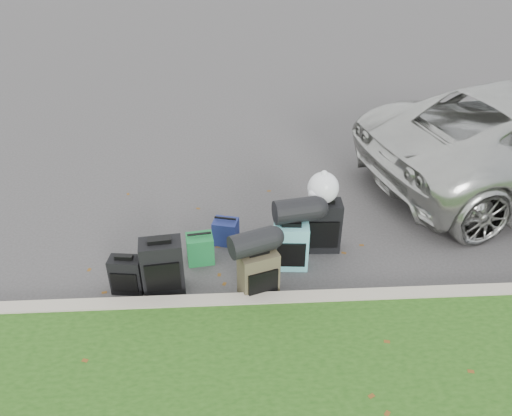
{
  "coord_description": "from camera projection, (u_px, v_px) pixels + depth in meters",
  "views": [
    {
      "loc": [
        -0.39,
        -5.08,
        3.86
      ],
      "look_at": [
        -0.1,
        0.2,
        0.55
      ],
      "focal_mm": 35.0,
      "sensor_mm": 36.0,
      "label": 1
    }
  ],
  "objects": [
    {
      "name": "suitcase_teal",
      "position": [
        291.0,
        246.0,
        5.98
      ],
      "size": [
        0.43,
        0.28,
        0.59
      ],
      "primitive_type": "cube",
      "rotation": [
        0.0,
        0.0,
        -0.08
      ],
      "color": "teal",
      "rests_on": "ground"
    },
    {
      "name": "trash_bag",
      "position": [
        323.0,
        188.0,
        6.01
      ],
      "size": [
        0.38,
        0.38,
        0.38
      ],
      "primitive_type": "sphere",
      "color": "white",
      "rests_on": "suitcase_large_black_right"
    },
    {
      "name": "duffel_right",
      "position": [
        296.0,
        210.0,
        5.84
      ],
      "size": [
        0.56,
        0.38,
        0.29
      ],
      "primitive_type": "cylinder",
      "rotation": [
        0.0,
        1.57,
        0.18
      ],
      "color": "black",
      "rests_on": "suitcase_teal"
    },
    {
      "name": "suitcase_small_black",
      "position": [
        127.0,
        275.0,
        5.64
      ],
      "size": [
        0.38,
        0.24,
        0.45
      ],
      "primitive_type": "cube",
      "rotation": [
        0.0,
        0.0,
        -0.12
      ],
      "color": "black",
      "rests_on": "ground"
    },
    {
      "name": "suitcase_olive",
      "position": [
        258.0,
        274.0,
        5.55
      ],
      "size": [
        0.48,
        0.38,
        0.58
      ],
      "primitive_type": "cube",
      "rotation": [
        0.0,
        0.0,
        0.32
      ],
      "color": "#393323",
      "rests_on": "ground"
    },
    {
      "name": "tote_green",
      "position": [
        200.0,
        249.0,
        6.13
      ],
      "size": [
        0.35,
        0.3,
        0.36
      ],
      "primitive_type": "cube",
      "rotation": [
        0.0,
        0.0,
        0.14
      ],
      "color": "#197134",
      "rests_on": "ground"
    },
    {
      "name": "curb",
      "position": [
        271.0,
        302.0,
        5.48
      ],
      "size": [
        120.0,
        0.18,
        0.15
      ],
      "primitive_type": "cube",
      "color": "#9E937F",
      "rests_on": "ground"
    },
    {
      "name": "suitcase_large_black_right",
      "position": [
        322.0,
        226.0,
        6.27
      ],
      "size": [
        0.47,
        0.29,
        0.68
      ],
      "primitive_type": "cube",
      "rotation": [
        0.0,
        0.0,
        -0.04
      ],
      "color": "black",
      "rests_on": "ground"
    },
    {
      "name": "tote_navy",
      "position": [
        226.0,
        232.0,
        6.47
      ],
      "size": [
        0.36,
        0.31,
        0.33
      ],
      "primitive_type": "cube",
      "rotation": [
        0.0,
        0.0,
        -0.25
      ],
      "color": "navy",
      "rests_on": "ground"
    },
    {
      "name": "duffel_left",
      "position": [
        253.0,
        243.0,
        5.34
      ],
      "size": [
        0.56,
        0.43,
        0.27
      ],
      "primitive_type": "cylinder",
      "rotation": [
        0.0,
        1.57,
        0.38
      ],
      "color": "black",
      "rests_on": "suitcase_olive"
    },
    {
      "name": "suitcase_large_black_left",
      "position": [
        163.0,
        266.0,
        5.6
      ],
      "size": [
        0.49,
        0.33,
        0.67
      ],
      "primitive_type": "cube",
      "rotation": [
        0.0,
        0.0,
        0.12
      ],
      "color": "black",
      "rests_on": "ground"
    },
    {
      "name": "ground",
      "position": [
        265.0,
        253.0,
        6.37
      ],
      "size": [
        120.0,
        120.0,
        0.0
      ],
      "primitive_type": "plane",
      "color": "#383535",
      "rests_on": "ground"
    }
  ]
}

